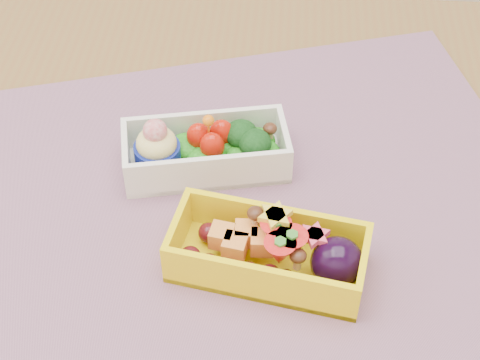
# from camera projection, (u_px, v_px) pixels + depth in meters

# --- Properties ---
(table) EXTENTS (1.20, 0.80, 0.75)m
(table) POSITION_uv_depth(u_px,v_px,m) (275.00, 297.00, 0.76)
(table) COLOR brown
(table) RESTS_ON ground
(placemat) EXTENTS (0.70, 0.61, 0.00)m
(placemat) POSITION_uv_depth(u_px,v_px,m) (232.00, 212.00, 0.71)
(placemat) COLOR gray
(placemat) RESTS_ON table
(bento_white) EXTENTS (0.17, 0.10, 0.07)m
(bento_white) POSITION_uv_depth(u_px,v_px,m) (205.00, 150.00, 0.73)
(bento_white) COLOR white
(bento_white) RESTS_ON placemat
(bento_yellow) EXTENTS (0.18, 0.10, 0.06)m
(bento_yellow) POSITION_uv_depth(u_px,v_px,m) (272.00, 252.00, 0.64)
(bento_yellow) COLOR yellow
(bento_yellow) RESTS_ON placemat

